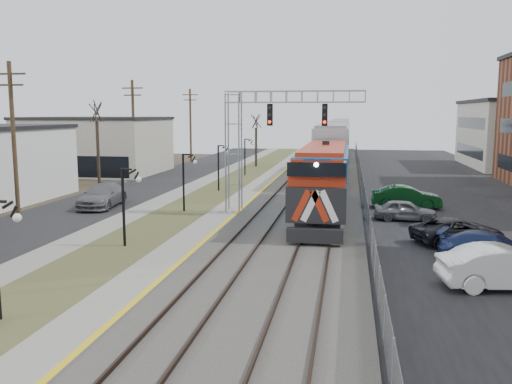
# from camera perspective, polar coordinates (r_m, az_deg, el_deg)

# --- Properties ---
(street_west) EXTENTS (7.00, 120.00, 0.04)m
(street_west) POSITION_cam_1_polar(r_m,az_deg,el_deg) (46.56, -13.84, -0.20)
(street_west) COLOR black
(street_west) RESTS_ON ground
(sidewalk) EXTENTS (2.00, 120.00, 0.08)m
(sidewalk) POSITION_cam_1_polar(r_m,az_deg,el_deg) (44.95, -8.58, -0.32)
(sidewalk) COLOR gray
(sidewalk) RESTS_ON ground
(grass_median) EXTENTS (4.00, 120.00, 0.06)m
(grass_median) POSITION_cam_1_polar(r_m,az_deg,el_deg) (44.11, -4.88, -0.44)
(grass_median) COLOR #47502A
(grass_median) RESTS_ON ground
(platform) EXTENTS (2.00, 120.00, 0.24)m
(platform) POSITION_cam_1_polar(r_m,az_deg,el_deg) (43.44, -1.05, -0.42)
(platform) COLOR gray
(platform) RESTS_ON ground
(ballast_bed) EXTENTS (8.00, 120.00, 0.20)m
(ballast_bed) POSITION_cam_1_polar(r_m,az_deg,el_deg) (42.79, 5.54, -0.62)
(ballast_bed) COLOR #595651
(ballast_bed) RESTS_ON ground
(parking_lot) EXTENTS (16.00, 120.00, 0.04)m
(parking_lot) POSITION_cam_1_polar(r_m,az_deg,el_deg) (43.62, 21.47, -1.10)
(parking_lot) COLOR black
(parking_lot) RESTS_ON ground
(platform_edge) EXTENTS (0.24, 120.00, 0.01)m
(platform_edge) POSITION_cam_1_polar(r_m,az_deg,el_deg) (43.26, 0.10, -0.29)
(platform_edge) COLOR gold
(platform_edge) RESTS_ON platform
(track_near) EXTENTS (1.58, 120.00, 0.15)m
(track_near) POSITION_cam_1_polar(r_m,az_deg,el_deg) (42.96, 2.88, -0.32)
(track_near) COLOR #2D2119
(track_near) RESTS_ON ballast_bed
(track_far) EXTENTS (1.58, 120.00, 0.15)m
(track_far) POSITION_cam_1_polar(r_m,az_deg,el_deg) (42.68, 7.55, -0.44)
(track_far) COLOR #2D2119
(track_far) RESTS_ON ballast_bed
(train) EXTENTS (3.00, 85.85, 5.33)m
(train) POSITION_cam_1_polar(r_m,az_deg,el_deg) (70.84, 8.53, 5.14)
(train) COLOR #1457A5
(train) RESTS_ON ground
(signal_gantry) EXTENTS (9.00, 1.07, 8.15)m
(signal_gantry) POSITION_cam_1_polar(r_m,az_deg,el_deg) (35.66, 0.33, 6.50)
(signal_gantry) COLOR gray
(signal_gantry) RESTS_ON ground
(lampposts) EXTENTS (0.14, 62.14, 4.00)m
(lampposts) POSITION_cam_1_polar(r_m,az_deg,el_deg) (28.16, -13.55, -1.55)
(lampposts) COLOR black
(lampposts) RESTS_ON ground
(utility_poles) EXTENTS (0.28, 80.28, 10.00)m
(utility_poles) POSITION_cam_1_polar(r_m,az_deg,el_deg) (38.78, -24.14, 5.06)
(utility_poles) COLOR #4C3823
(utility_poles) RESTS_ON ground
(fence) EXTENTS (0.04, 120.00, 1.60)m
(fence) POSITION_cam_1_polar(r_m,az_deg,el_deg) (42.59, 11.20, 0.17)
(fence) COLOR gray
(fence) RESTS_ON ground
(bare_trees) EXTENTS (12.30, 42.30, 5.95)m
(bare_trees) POSITION_cam_1_polar(r_m,az_deg,el_deg) (50.29, -13.39, 3.50)
(bare_trees) COLOR #382D23
(bare_trees) RESTS_ON ground
(car_lot_b) EXTENTS (5.23, 2.52, 1.65)m
(car_lot_b) POSITION_cam_1_polar(r_m,az_deg,el_deg) (22.92, 24.85, -7.34)
(car_lot_b) COLOR white
(car_lot_b) RESTS_ON ground
(car_lot_c) EXTENTS (5.22, 3.87, 1.32)m
(car_lot_c) POSITION_cam_1_polar(r_m,az_deg,el_deg) (29.83, 20.46, -3.92)
(car_lot_c) COLOR black
(car_lot_c) RESTS_ON ground
(car_lot_d) EXTENTS (4.96, 3.52, 1.33)m
(car_lot_d) POSITION_cam_1_polar(r_m,az_deg,el_deg) (26.70, 23.57, -5.47)
(car_lot_d) COLOR #16224E
(car_lot_d) RESTS_ON ground
(car_lot_e) EXTENTS (3.93, 1.78, 1.31)m
(car_lot_e) POSITION_cam_1_polar(r_m,az_deg,el_deg) (35.13, 15.43, -1.92)
(car_lot_e) COLOR slate
(car_lot_e) RESTS_ON ground
(car_lot_f) EXTENTS (4.81, 1.73, 1.58)m
(car_lot_f) POSITION_cam_1_polar(r_m,az_deg,el_deg) (39.72, 15.52, -0.57)
(car_lot_f) COLOR #0B3715
(car_lot_f) RESTS_ON ground
(car_street_b) EXTENTS (2.79, 5.78, 1.62)m
(car_street_b) POSITION_cam_1_polar(r_m,az_deg,el_deg) (40.35, -15.86, -0.42)
(car_street_b) COLOR slate
(car_street_b) RESTS_ON ground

